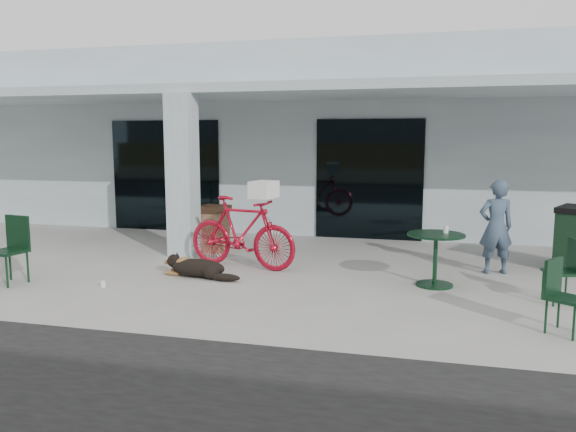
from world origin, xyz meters
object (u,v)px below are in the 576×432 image
(dog, at_px, (198,267))
(person, at_px, (496,227))
(cafe_chair_far_a, at_px, (567,298))
(cafe_chair_far_b, at_px, (561,271))
(bicycle, at_px, (242,232))
(cafe_chair_near, at_px, (7,251))
(trash_receptacle, at_px, (214,228))
(cafe_table_far, at_px, (435,260))

(dog, height_order, person, person)
(cafe_chair_far_a, relative_size, cafe_chair_far_b, 0.97)
(bicycle, xyz_separation_m, cafe_chair_far_a, (4.78, -2.30, -0.20))
(bicycle, height_order, cafe_chair_near, bicycle)
(cafe_chair_far_a, xyz_separation_m, trash_receptacle, (-5.80, 3.55, 0.03))
(cafe_chair_near, xyz_separation_m, cafe_chair_far_b, (8.18, 1.01, -0.08))
(cafe_table_far, distance_m, cafe_chair_far_b, 1.76)
(cafe_table_far, height_order, person, person)
(trash_receptacle, bearing_deg, cafe_chair_far_b, -20.19)
(cafe_table_far, relative_size, cafe_chair_far_b, 0.97)
(cafe_chair_near, xyz_separation_m, cafe_table_far, (6.50, 1.52, -0.12))
(cafe_chair_near, distance_m, cafe_chair_far_a, 7.98)
(bicycle, height_order, person, person)
(cafe_chair_near, relative_size, cafe_table_far, 1.21)
(cafe_chair_near, relative_size, cafe_chair_far_a, 1.22)
(cafe_chair_near, distance_m, cafe_chair_far_b, 8.25)
(dog, height_order, cafe_chair_near, cafe_chair_near)
(bicycle, height_order, trash_receptacle, bicycle)
(cafe_chair_far_a, bearing_deg, person, 45.56)
(cafe_table_far, relative_size, trash_receptacle, 0.94)
(person, bearing_deg, trash_receptacle, -22.25)
(cafe_chair_far_a, bearing_deg, bicycle, 100.43)
(bicycle, bearing_deg, person, -69.40)
(bicycle, distance_m, trash_receptacle, 1.62)
(cafe_chair_near, height_order, cafe_chair_far_b, cafe_chair_near)
(dog, relative_size, cafe_chair_far_a, 1.22)
(bicycle, relative_size, cafe_chair_near, 1.98)
(cafe_chair_far_b, height_order, trash_receptacle, trash_receptacle)
(cafe_chair_near, bearing_deg, cafe_chair_far_b, 16.36)
(dog, xyz_separation_m, cafe_table_far, (3.78, 0.40, 0.23))
(bicycle, relative_size, person, 1.32)
(cafe_chair_near, relative_size, person, 0.67)
(cafe_table_far, bearing_deg, person, 48.06)
(dog, xyz_separation_m, trash_receptacle, (-0.55, 2.10, 0.29))
(cafe_table_far, distance_m, trash_receptacle, 4.65)
(dog, bearing_deg, cafe_chair_far_b, 7.98)
(cafe_table_far, distance_m, person, 1.52)
(cafe_chair_far_a, height_order, cafe_chair_far_b, cafe_chair_far_b)
(person, xyz_separation_m, trash_receptacle, (-5.31, 0.60, -0.33))
(cafe_chair_near, bearing_deg, dog, 31.65)
(dog, bearing_deg, cafe_chair_far_a, -6.33)
(bicycle, xyz_separation_m, cafe_table_far, (3.31, -0.44, -0.22))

